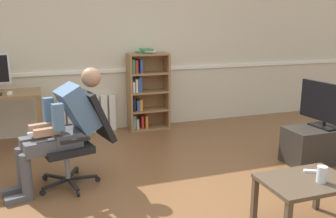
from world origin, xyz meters
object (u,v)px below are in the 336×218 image
at_px(person_seated, 62,125).
at_px(spare_remote, 313,171).
at_px(computer_mouse, 10,93).
at_px(office_chair, 80,134).
at_px(tv_stand, 322,144).
at_px(bookshelf, 145,91).
at_px(coffee_table, 306,187).
at_px(drinking_glass, 322,174).
at_px(tv_screen, 326,105).
at_px(radiator, 88,115).

xyz_separation_m(person_seated, spare_remote, (1.92, -1.35, -0.21)).
distance_m(computer_mouse, office_chair, 1.46).
xyz_separation_m(computer_mouse, tv_stand, (3.52, -1.60, -0.56)).
distance_m(bookshelf, spare_remote, 3.11).
bearing_deg(computer_mouse, office_chair, -59.49).
relative_size(tv_stand, coffee_table, 1.29).
bearing_deg(drinking_glass, tv_screen, 47.27).
xyz_separation_m(office_chair, drinking_glass, (1.68, -1.57, -0.03)).
xyz_separation_m(computer_mouse, office_chair, (0.73, -1.24, -0.25)).
bearing_deg(bookshelf, drinking_glass, -80.70).
distance_m(person_seated, tv_stand, 3.01).
distance_m(tv_screen, spare_remote, 1.48).
xyz_separation_m(office_chair, person_seated, (-0.17, -0.04, 0.12)).
distance_m(bookshelf, radiator, 0.95).
bearing_deg(spare_remote, drinking_glass, 4.97).
bearing_deg(tv_screen, spare_remote, 130.07).
distance_m(office_chair, tv_screen, 2.82).
relative_size(radiator, office_chair, 0.87).
bearing_deg(tv_screen, bookshelf, 34.34).
xyz_separation_m(person_seated, tv_stand, (2.96, -0.32, -0.43)).
relative_size(computer_mouse, drinking_glass, 0.76).
bearing_deg(office_chair, coffee_table, 33.42).
bearing_deg(person_seated, tv_screen, 69.90).
bearing_deg(drinking_glass, computer_mouse, 130.72).
bearing_deg(tv_stand, person_seated, 173.77).
height_order(radiator, coffee_table, radiator).
relative_size(computer_mouse, tv_screen, 0.13).
xyz_separation_m(office_chair, tv_stand, (2.79, -0.36, -0.31)).
bearing_deg(tv_stand, spare_remote, -135.18).
bearing_deg(spare_remote, coffee_table, -28.32).
height_order(office_chair, coffee_table, office_chair).
bearing_deg(bookshelf, person_seated, -128.03).
height_order(radiator, drinking_glass, drinking_glass).
relative_size(office_chair, coffee_table, 1.37).
distance_m(office_chair, person_seated, 0.21).
bearing_deg(bookshelf, office_chair, -125.02).
bearing_deg(drinking_glass, radiator, 113.04).
relative_size(office_chair, tv_stand, 1.06).
xyz_separation_m(coffee_table, spare_remote, (0.15, 0.10, 0.07)).
xyz_separation_m(radiator, drinking_glass, (1.41, -3.32, 0.22)).
bearing_deg(tv_stand, drinking_glass, -132.69).
distance_m(tv_stand, spare_remote, 1.47).
bearing_deg(tv_screen, computer_mouse, 60.80).
relative_size(bookshelf, person_seated, 1.05).
bearing_deg(office_chair, drinking_glass, 33.23).
height_order(radiator, office_chair, office_chair).
bearing_deg(tv_screen, coffee_table, 128.88).
relative_size(coffee_table, drinking_glass, 5.45).
relative_size(radiator, person_seated, 0.70).
bearing_deg(person_seated, bookshelf, 128.10).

